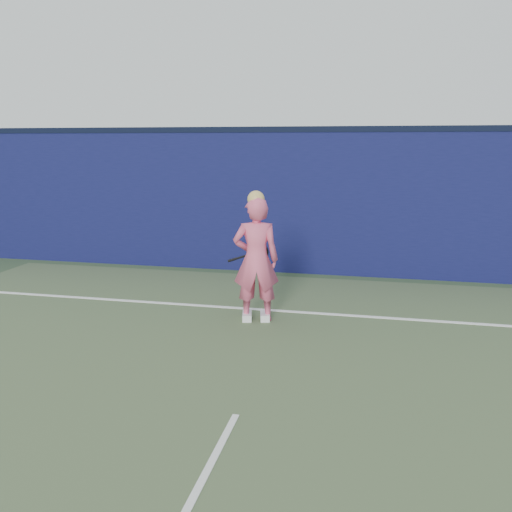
# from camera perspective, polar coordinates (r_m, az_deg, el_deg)

# --- Properties ---
(ground) EXTENTS (80.00, 80.00, 0.00)m
(ground) POSITION_cam_1_polar(r_m,az_deg,el_deg) (4.10, -5.90, -22.92)
(ground) COLOR #31472C
(ground) RESTS_ON ground
(backstop_wall) EXTENTS (24.00, 0.40, 2.50)m
(backstop_wall) POSITION_cam_1_polar(r_m,az_deg,el_deg) (9.80, 5.90, 5.49)
(backstop_wall) COLOR #0E113E
(backstop_wall) RESTS_ON ground
(wall_cap) EXTENTS (24.00, 0.42, 0.10)m
(wall_cap) POSITION_cam_1_polar(r_m,az_deg,el_deg) (9.75, 6.07, 13.11)
(wall_cap) COLOR black
(wall_cap) RESTS_ON backstop_wall
(player) EXTENTS (0.67, 0.52, 1.73)m
(player) POSITION_cam_1_polar(r_m,az_deg,el_deg) (7.08, 0.00, -0.34)
(player) COLOR #E1577A
(player) RESTS_ON ground
(racket) EXTENTS (0.57, 0.22, 0.31)m
(racket) POSITION_cam_1_polar(r_m,az_deg,el_deg) (7.52, 0.00, 0.28)
(racket) COLOR black
(racket) RESTS_ON ground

